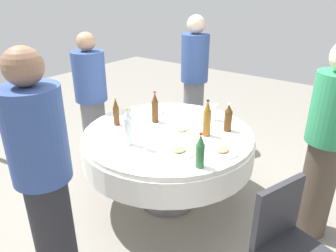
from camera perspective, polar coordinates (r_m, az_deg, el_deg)
The scene contains 21 objects.
ground_plane at distance 3.20m, azimuth 0.00°, elevation -13.07°, with size 10.00×10.00×0.00m, color gray.
dining_table at distance 2.88m, azimuth 0.00°, elevation -3.58°, with size 1.54×1.54×0.74m.
bottle_brown_east at distance 2.97m, azimuth -2.36°, elevation 3.26°, with size 0.07×0.07×0.30m.
bottle_brown_near at distance 2.84m, azimuth 10.83°, elevation 1.39°, with size 0.07×0.07×0.26m.
bottle_brown_front at distance 2.95m, azimuth -9.37°, elevation 2.47°, with size 0.06×0.06×0.27m.
bottle_amber_outer at distance 2.71m, azimuth 7.07°, elevation 1.22°, with size 0.07×0.07×0.33m.
bottle_green_south at distance 2.24m, azimuth 5.84°, elevation -4.61°, with size 0.07×0.07×0.27m.
bottle_clear_right at distance 2.55m, azimuth -7.26°, elevation -0.31°, with size 0.07×0.07×0.32m.
wine_glass_outer at distance 3.05m, azimuth 8.33°, elevation 3.15°, with size 0.07×0.07×0.16m.
wine_glass_south at distance 2.47m, azimuth -4.17°, elevation -1.96°, with size 0.06×0.06×0.15m.
plate_north at distance 2.81m, azimuth 2.45°, elevation -0.84°, with size 0.24×0.24×0.04m.
plate_rear at distance 3.07m, azimuth 3.09°, elevation 1.30°, with size 0.21×0.21×0.02m.
plate_mid at distance 2.49m, azimuth 9.83°, elevation -4.57°, with size 0.24×0.24×0.04m.
plate_west at distance 2.46m, azimuth 2.05°, elevation -4.59°, with size 0.25×0.25×0.04m.
fork_near at distance 3.11m, azimuth -6.78°, elevation 1.38°, with size 0.18×0.02×0.01m, color silver.
folded_napkin at distance 3.23m, azimuth -2.09°, elevation 2.59°, with size 0.14×0.14×0.02m, color white.
person_east at distance 2.05m, azimuth -21.51°, elevation -8.92°, with size 0.34×0.34×1.66m.
person_near at distance 3.51m, azimuth -13.60°, elevation 4.34°, with size 0.34×0.34×1.52m.
person_front at distance 2.68m, azimuth 26.89°, elevation -2.66°, with size 0.34×0.34×1.61m.
person_outer at distance 4.03m, azimuth 4.77°, elevation 8.42°, with size 0.34×0.34×1.63m.
chair_right at distance 2.15m, azimuth 20.88°, elevation -18.78°, with size 0.51×0.51×0.87m.
Camera 1 is at (-2.04, -1.55, 1.92)m, focal length 33.68 mm.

